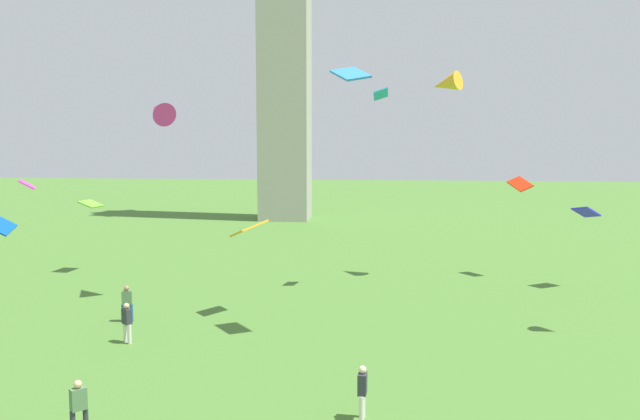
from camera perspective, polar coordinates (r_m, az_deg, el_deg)
person_0 at (r=20.72m, az=3.73°, el=-15.41°), size 0.30×0.53×1.72m
person_1 at (r=28.95m, az=-16.57°, el=-9.26°), size 0.51×0.49×1.73m
person_2 at (r=20.83m, az=-20.40°, el=-15.72°), size 0.49×0.50×1.71m
person_3 at (r=32.14m, az=-16.56°, el=-7.68°), size 0.53×0.36×1.73m
kite_flying_0 at (r=27.55m, az=2.69°, el=11.84°), size 1.81×1.90×0.79m
kite_flying_1 at (r=36.65m, az=5.35°, el=10.08°), size 0.82×1.20×0.70m
kite_flying_2 at (r=39.99m, az=22.29°, el=-0.17°), size 1.76×1.63×0.80m
kite_flying_3 at (r=41.73m, az=17.13°, el=2.20°), size 1.49×1.48×0.92m
kite_flying_4 at (r=43.92m, az=-19.44°, el=0.51°), size 1.16×1.62×0.47m
kite_flying_5 at (r=35.30m, az=-13.92°, el=8.44°), size 2.20×2.34×1.66m
kite_flying_6 at (r=40.31m, az=10.98°, el=10.82°), size 2.20×2.01×1.49m
kite_flying_7 at (r=26.13m, az=-24.32°, el=2.08°), size 0.88×1.03×0.38m
kite_flying_8 at (r=31.70m, az=-6.23°, el=-1.60°), size 1.86×2.03×0.84m
kite_flying_9 at (r=36.45m, az=-26.08°, el=-1.28°), size 1.07×1.64×0.90m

